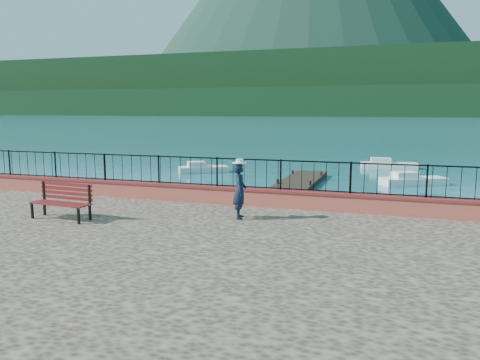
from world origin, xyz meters
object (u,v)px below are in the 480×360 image
Objects in this scene: park_bench at (62,209)px; boat_1 at (382,206)px; person at (240,191)px; boat_2 at (414,178)px; boat_4 at (389,163)px; boat_3 at (204,167)px; boat_0 at (128,198)px.

park_bench is 0.46× the size of boat_1.
person is 16.99m from boat_2.
boat_2 is at bearing 99.84° from boat_1.
person is at bearing -107.04° from boat_4.
boat_2 is 13.76m from boat_3.
boat_1 is 1.09× the size of boat_2.
boat_4 is at bearing 75.05° from park_bench.
boat_2 is at bearing 30.96° from boat_0.
boat_3 is at bearing 147.74° from boat_2.
boat_0 and boat_4 have the same top height.
boat_4 is (3.91, 23.64, -1.61)m from person.
park_bench reaches higher than boat_2.
boat_0 is 1.05× the size of boat_3.
person reaches higher than boat_4.
boat_0 is (-7.10, 5.42, -1.61)m from person.
boat_4 is at bearing -4.81° from boat_3.
boat_0 is 11.84m from boat_3.
person is 0.43× the size of boat_2.
boat_0 is at bearing 111.52° from park_bench.
boat_3 is (-1.24, 11.77, 0.00)m from boat_0.
park_bench is at bearing -114.30° from boat_1.
park_bench reaches higher than boat_4.
boat_3 is (-3.47, 18.91, -1.11)m from park_bench.
boat_4 is (8.78, 25.36, -1.11)m from park_bench.
park_bench is 12.53m from boat_1.
park_bench is 0.51× the size of boat_2.
person is 0.40× the size of boat_1.
person reaches higher than park_bench.
boat_2 is (5.37, 16.04, -1.61)m from person.
boat_3 is 13.84m from boat_4.
boat_4 is (-1.47, 7.60, 0.00)m from boat_2.
boat_1 is at bearing -71.86° from boat_3.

